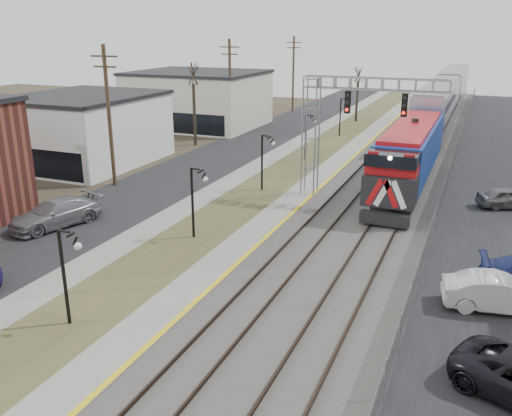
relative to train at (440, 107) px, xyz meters
The scene contains 18 objects.
street_west 27.26m from the train, 128.84° to the right, with size 7.00×120.00×0.04m, color black.
sidewalk 24.70m from the train, 120.62° to the right, with size 2.00×120.00×0.08m, color gray.
grass_median 23.33m from the train, 114.22° to the right, with size 4.00×120.00×0.06m, color #434625.
platform 22.27m from the train, 107.11° to the right, with size 2.00×120.00×0.24m, color gray.
ballast_bed 21.35m from the train, 94.06° to the right, with size 8.00×120.00×0.20m, color #595651.
platform_edge 22.01m from the train, 104.90° to the right, with size 0.24×120.00×0.01m, color gold.
track_near 21.56m from the train, 99.41° to the right, with size 1.58×120.00×0.15m.
track_far 21.28m from the train, 90.00° to the right, with size 1.58×120.00×0.15m.
train is the anchor object (origin of this frame).
signal_gantry 28.58m from the train, 98.65° to the right, with size 9.00×1.07×8.15m.
lampposts 39.02m from the train, 104.10° to the right, with size 0.14×62.14×4.00m.
utility_poles 37.05m from the train, 122.73° to the right, with size 0.28×80.28×10.00m.
fence 21.39m from the train, 82.71° to the right, with size 0.04×120.00×1.60m, color gray.
buildings_west 41.48m from the train, 129.71° to the right, with size 14.00×67.00×7.00m.
bare_trees 25.02m from the train, 136.55° to the right, with size 12.30×42.30×5.95m.
car_lot_b 40.92m from the train, 81.57° to the right, with size 1.56×4.49×1.48m, color silver.
car_lot_e 26.67m from the train, 75.54° to the right, with size 1.56×3.88×1.32m, color slate.
car_street_b 43.50m from the train, 114.14° to the right, with size 2.20×5.42×1.57m, color slate.
Camera 1 is at (9.99, -6.42, 11.07)m, focal length 38.00 mm.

